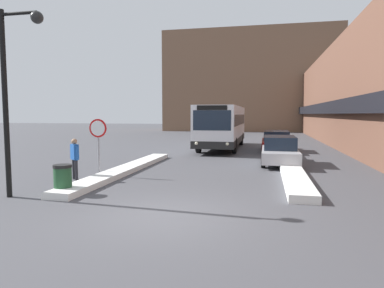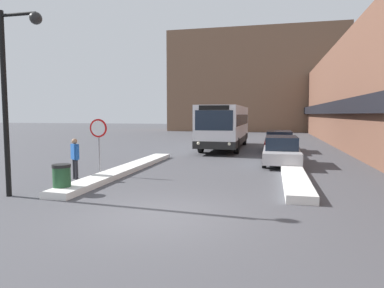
% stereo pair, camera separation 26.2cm
% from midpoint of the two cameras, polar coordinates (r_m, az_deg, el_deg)
% --- Properties ---
extents(ground_plane, '(160.00, 160.00, 0.00)m').
position_cam_midpoint_polar(ground_plane, '(8.85, -5.58, -11.83)').
color(ground_plane, '#47474C').
extents(building_row_right, '(5.50, 60.00, 8.15)m').
position_cam_midpoint_polar(building_row_right, '(32.94, 25.28, 7.13)').
color(building_row_right, brown).
rests_on(building_row_right, ground_plane).
extents(building_backdrop_far, '(26.00, 8.00, 15.09)m').
position_cam_midpoint_polar(building_backdrop_far, '(54.49, 9.52, 10.16)').
color(building_backdrop_far, brown).
rests_on(building_backdrop_far, ground_plane).
extents(snow_bank_left, '(0.90, 10.49, 0.22)m').
position_cam_midpoint_polar(snow_bank_left, '(15.56, -11.53, -4.18)').
color(snow_bank_left, silver).
rests_on(snow_bank_left, ground_plane).
extents(snow_bank_right, '(0.90, 10.71, 0.26)m').
position_cam_midpoint_polar(snow_bank_right, '(15.50, 15.74, -4.21)').
color(snow_bank_right, silver).
rests_on(snow_bank_right, ground_plane).
extents(city_bus, '(2.65, 10.38, 3.13)m').
position_cam_midpoint_polar(city_bus, '(25.61, 4.80, 3.06)').
color(city_bus, silver).
rests_on(city_bus, ground_plane).
extents(parked_car_front, '(1.81, 4.60, 1.43)m').
position_cam_midpoint_polar(parked_car_front, '(18.09, 13.99, -1.02)').
color(parked_car_front, '#B7B7BC').
rests_on(parked_car_front, ground_plane).
extents(parked_car_back, '(1.94, 4.77, 1.40)m').
position_cam_midpoint_polar(parked_car_back, '(24.39, 13.53, 0.49)').
color(parked_car_back, maroon).
rests_on(parked_car_back, ground_plane).
extents(stop_sign, '(0.76, 0.08, 2.37)m').
position_cam_midpoint_polar(stop_sign, '(14.61, -15.87, 1.50)').
color(stop_sign, gray).
rests_on(stop_sign, ground_plane).
extents(street_lamp, '(1.46, 0.36, 5.65)m').
position_cam_midpoint_polar(street_lamp, '(11.76, -28.23, 9.26)').
color(street_lamp, black).
rests_on(street_lamp, ground_plane).
extents(pedestrian, '(0.46, 0.43, 1.61)m').
position_cam_midpoint_polar(pedestrian, '(14.15, -19.48, -1.75)').
color(pedestrian, '#232328').
rests_on(pedestrian, ground_plane).
extents(trash_bin, '(0.59, 0.59, 0.95)m').
position_cam_midpoint_polar(trash_bin, '(11.83, -21.34, -5.48)').
color(trash_bin, '#234C2D').
rests_on(trash_bin, ground_plane).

